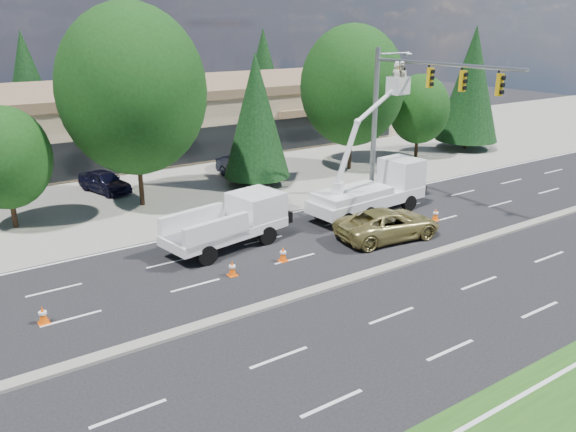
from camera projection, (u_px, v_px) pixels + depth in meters
ground at (338, 284)px, 23.42m from camera, size 140.00×140.00×0.00m
concrete_apron at (159, 179)px, 39.15m from camera, size 140.00×22.00×0.01m
road_median at (338, 283)px, 23.40m from camera, size 120.00×0.55×0.12m
strip_mall at (111, 119)px, 46.08m from camera, size 50.40×15.40×5.50m
tree_front_c at (5, 158)px, 28.74m from camera, size 4.66×4.66×6.47m
tree_front_d at (133, 90)px, 31.44m from camera, size 8.32×8.32×11.54m
tree_front_e at (256, 116)px, 36.33m from camera, size 4.39×4.39×8.66m
tree_front_f at (352, 86)px, 40.06m from camera, size 7.48×7.48×10.37m
tree_front_g at (419, 109)px, 44.45m from camera, size 4.77×4.77×6.62m
tree_front_h at (471, 84)px, 47.07m from camera, size 5.19×5.19×10.22m
tree_back_b at (27, 80)px, 52.65m from camera, size 4.98×4.98×9.82m
tree_back_c at (168, 83)px, 60.33m from camera, size 4.00×4.00×7.89m
tree_back_d at (263, 68)px, 66.27m from camera, size 5.01×5.01×9.88m
signal_mast at (401, 102)px, 32.25m from camera, size 2.76×10.16×9.00m
utility_pickup at (233, 226)px, 27.23m from camera, size 6.50×3.32×2.38m
bucket_truck at (376, 182)px, 31.78m from camera, size 7.61×2.92×8.37m
traffic_cone_a at (43, 315)px, 20.27m from camera, size 0.40×0.40×0.70m
traffic_cone_b at (232, 268)px, 24.13m from camera, size 0.40×0.40×0.70m
traffic_cone_c at (283, 254)px, 25.61m from camera, size 0.40×0.40×0.70m
traffic_cone_d at (399, 225)px, 29.33m from camera, size 0.40×0.40×0.70m
traffic_cone_e at (436, 214)px, 30.92m from camera, size 0.40×0.40×0.70m
minivan at (388, 224)px, 28.21m from camera, size 5.73×3.18×1.52m
parked_car_west at (105, 181)px, 36.00m from camera, size 2.80×4.47×1.42m
parked_car_east at (244, 168)px, 39.02m from camera, size 2.16×5.02×1.61m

